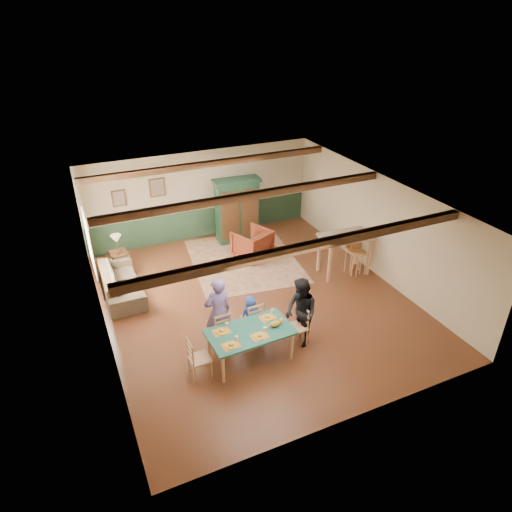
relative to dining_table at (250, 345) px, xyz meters
name	(u,v)px	position (x,y,z in m)	size (l,w,h in m)	color
floor	(256,301)	(0.96, 1.85, -0.35)	(8.00, 8.00, 0.00)	#4D2515
wall_back	(201,195)	(0.96, 5.85, 1.00)	(7.00, 0.02, 2.70)	beige
wall_left	(99,286)	(-2.54, 1.85, 1.00)	(0.02, 8.00, 2.70)	beige
wall_right	(379,226)	(4.46, 1.85, 1.00)	(0.02, 8.00, 2.70)	beige
ceiling	(256,198)	(0.96, 1.85, 2.35)	(7.00, 8.00, 0.02)	white
wainscot_back	(203,223)	(0.96, 5.83, 0.10)	(6.95, 0.03, 0.90)	#1F3924
ceiling_beam_front	(309,247)	(0.96, -0.45, 2.26)	(6.95, 0.16, 0.16)	#311C0D
ceiling_beam_mid	(248,196)	(0.96, 2.25, 2.26)	(6.95, 0.16, 0.16)	#311C0D
ceiling_beam_back	(210,164)	(0.96, 4.85, 2.26)	(6.95, 0.16, 0.16)	#311C0D
window_left	(89,243)	(-2.51, 3.55, 1.20)	(0.06, 1.60, 1.30)	white
picture_left_wall	(102,284)	(-2.51, 1.25, 1.40)	(0.04, 0.42, 0.52)	gray
picture_back_a	(157,188)	(-0.34, 5.82, 1.45)	(0.45, 0.04, 0.55)	gray
picture_back_b	(119,198)	(-1.44, 5.82, 1.30)	(0.38, 0.04, 0.48)	gray
dining_table	(250,345)	(0.00, 0.00, 0.00)	(1.69, 0.94, 0.70)	#1C594A
dining_chair_far_left	(220,328)	(-0.40, 0.66, 0.09)	(0.39, 0.41, 0.89)	tan
dining_chair_far_right	(252,318)	(0.35, 0.69, 0.09)	(0.39, 0.41, 0.89)	tan
dining_chair_end_left	(200,358)	(-1.08, -0.04, 0.09)	(0.39, 0.41, 0.89)	tan
dining_chair_end_right	(296,326)	(1.08, 0.04, 0.09)	(0.39, 0.41, 0.89)	tan
person_man	(218,312)	(-0.40, 0.74, 0.46)	(0.59, 0.39, 1.62)	#7460A4
person_woman	(301,313)	(1.17, 0.05, 0.42)	(0.75, 0.59, 1.55)	black
person_child	(251,315)	(0.35, 0.77, 0.12)	(0.46, 0.30, 0.94)	navy
cat	(275,323)	(0.52, -0.07, 0.44)	(0.34, 0.13, 0.17)	#F59F2B
place_setting_near_left	(231,343)	(-0.51, -0.25, 0.41)	(0.38, 0.28, 0.11)	orange
place_setting_near_center	(260,334)	(0.10, -0.23, 0.41)	(0.38, 0.28, 0.11)	orange
place_setting_far_left	(221,330)	(-0.53, 0.21, 0.41)	(0.38, 0.28, 0.11)	orange
place_setting_far_right	(268,316)	(0.51, 0.25, 0.41)	(0.38, 0.28, 0.11)	orange
area_rug	(244,260)	(1.48, 3.83, -0.35)	(2.86, 3.39, 0.01)	#C6B78F
armoire	(237,210)	(1.83, 5.14, 0.63)	(1.39, 0.55, 1.96)	black
armchair	(252,244)	(1.79, 3.92, 0.07)	(0.91, 0.94, 0.85)	#47160E
sofa	(121,282)	(-1.96, 3.57, -0.03)	(2.22, 0.87, 0.65)	#44392A
end_table	(120,261)	(-1.80, 4.76, -0.08)	(0.45, 0.45, 0.55)	#311C0D
table_lamp	(117,244)	(-1.80, 4.76, 0.45)	(0.28, 0.28, 0.50)	beige
counter_table	(344,254)	(3.67, 2.13, 0.21)	(1.35, 0.79, 1.13)	#C6B29A
bar_stool_left	(354,255)	(3.90, 2.01, 0.20)	(0.39, 0.43, 1.09)	tan
bar_stool_right	(359,257)	(3.99, 1.91, 0.17)	(0.37, 0.41, 1.04)	tan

